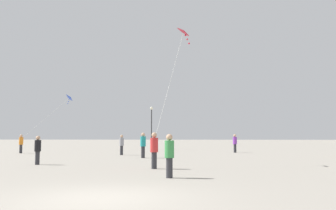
{
  "coord_description": "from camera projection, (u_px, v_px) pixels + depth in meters",
  "views": [
    {
      "loc": [
        2.38,
        -8.68,
        1.54
      ],
      "look_at": [
        0.0,
        21.68,
        4.28
      ],
      "focal_mm": 37.28,
      "sensor_mm": 36.0,
      "label": 1
    }
  ],
  "objects": [
    {
      "name": "ground_plane",
      "position": [
        100.0,
        198.0,
        8.67
      ],
      "size": [
        300.0,
        300.0,
        0.0
      ],
      "primitive_type": "plane",
      "color": "#9E9689"
    },
    {
      "name": "person_in_teal",
      "position": [
        143.0,
        144.0,
        24.94
      ],
      "size": [
        0.39,
        0.39,
        1.8
      ],
      "rotation": [
        0.0,
        0.0,
        0.87
      ],
      "color": "#2D2D33",
      "rests_on": "ground_plane"
    },
    {
      "name": "person_in_black",
      "position": [
        38.0,
        149.0,
        19.0
      ],
      "size": [
        0.34,
        0.34,
        1.57
      ],
      "rotation": [
        0.0,
        0.0,
        3.3
      ],
      "color": "#2D2D33",
      "rests_on": "ground_plane"
    },
    {
      "name": "person_in_grey",
      "position": [
        122.0,
        144.0,
        28.73
      ],
      "size": [
        0.36,
        0.36,
        1.67
      ],
      "rotation": [
        0.0,
        0.0,
        4.07
      ],
      "color": "#2D2D33",
      "rests_on": "ground_plane"
    },
    {
      "name": "person_in_red",
      "position": [
        154.0,
        149.0,
        16.62
      ],
      "size": [
        0.38,
        0.38,
        1.73
      ],
      "rotation": [
        0.0,
        0.0,
        5.79
      ],
      "color": "#2D2D33",
      "rests_on": "ground_plane"
    },
    {
      "name": "person_in_green",
      "position": [
        169.0,
        154.0,
        12.99
      ],
      "size": [
        0.35,
        0.35,
        1.63
      ],
      "rotation": [
        0.0,
        0.0,
        3.39
      ],
      "color": "#2D2D33",
      "rests_on": "ground_plane"
    },
    {
      "name": "kite_cobalt_delta",
      "position": [
        69.0,
        98.0,
        39.89
      ],
      "size": [
        2.05,
        8.64,
        4.97
      ],
      "color": "blue"
    },
    {
      "name": "lamppost_east",
      "position": [
        152.0,
        121.0,
        41.05
      ],
      "size": [
        0.36,
        0.36,
        5.03
      ],
      "color": "#2D2D30",
      "rests_on": "ground_plane"
    },
    {
      "name": "person_in_orange",
      "position": [
        21.0,
        143.0,
        31.79
      ],
      "size": [
        0.37,
        0.37,
        1.71
      ],
      "rotation": [
        0.0,
        0.0,
        3.08
      ],
      "color": "#2D2D33",
      "rests_on": "ground_plane"
    },
    {
      "name": "kite_crimson_diamond",
      "position": [
        184.0,
        33.0,
        19.68
      ],
      "size": [
        1.8,
        3.12,
        6.46
      ],
      "color": "red"
    },
    {
      "name": "person_in_purple",
      "position": [
        235.0,
        143.0,
        32.96
      ],
      "size": [
        0.38,
        0.38,
        1.74
      ],
      "rotation": [
        0.0,
        0.0,
        2.61
      ],
      "color": "#2D2D33",
      "rests_on": "ground_plane"
    }
  ]
}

